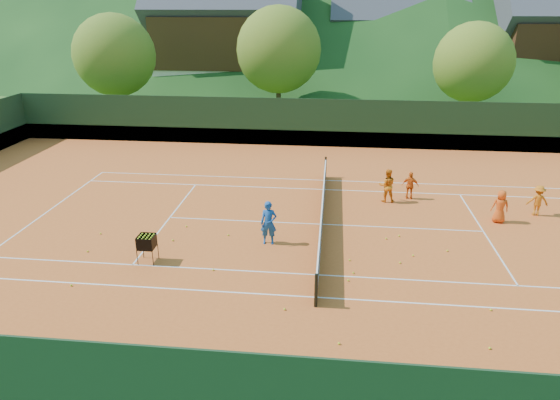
# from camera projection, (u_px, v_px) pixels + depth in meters

# --- Properties ---
(ground) EXTENTS (400.00, 400.00, 0.00)m
(ground) POSITION_uv_depth(u_px,v_px,m) (322.00, 225.00, 20.40)
(ground) COLOR #2D5219
(ground) RESTS_ON ground
(clay_court) EXTENTS (40.00, 24.00, 0.02)m
(clay_court) POSITION_uv_depth(u_px,v_px,m) (322.00, 225.00, 20.40)
(clay_court) COLOR #C2551F
(clay_court) RESTS_ON ground
(coach) EXTENTS (0.63, 0.44, 1.67)m
(coach) POSITION_uv_depth(u_px,v_px,m) (269.00, 223.00, 18.48)
(coach) COLOR #164995
(coach) RESTS_ON clay_court
(student_a) EXTENTS (0.78, 0.62, 1.54)m
(student_a) POSITION_uv_depth(u_px,v_px,m) (387.00, 185.00, 22.49)
(student_a) COLOR orange
(student_a) RESTS_ON clay_court
(student_b) EXTENTS (0.80, 0.44, 1.29)m
(student_b) POSITION_uv_depth(u_px,v_px,m) (410.00, 186.00, 22.85)
(student_b) COLOR orange
(student_b) RESTS_ON clay_court
(student_c) EXTENTS (0.70, 0.48, 1.38)m
(student_c) POSITION_uv_depth(u_px,v_px,m) (500.00, 206.00, 20.36)
(student_c) COLOR #E14E14
(student_c) RESTS_ON clay_court
(student_d) EXTENTS (0.89, 0.55, 1.33)m
(student_d) POSITION_uv_depth(u_px,v_px,m) (538.00, 200.00, 21.06)
(student_d) COLOR #CD6612
(student_d) RESTS_ON clay_court
(tennis_ball_0) EXTENTS (0.07, 0.07, 0.07)m
(tennis_ball_0) POSITION_uv_depth(u_px,v_px,m) (101.00, 233.00, 19.51)
(tennis_ball_0) COLOR #C6E626
(tennis_ball_0) RESTS_ON clay_court
(tennis_ball_1) EXTENTS (0.07, 0.07, 0.07)m
(tennis_ball_1) POSITION_uv_depth(u_px,v_px,m) (213.00, 270.00, 16.85)
(tennis_ball_1) COLOR #C6E626
(tennis_ball_1) RESTS_ON clay_court
(tennis_ball_2) EXTENTS (0.07, 0.07, 0.07)m
(tennis_ball_2) POSITION_uv_depth(u_px,v_px,m) (350.00, 260.00, 17.48)
(tennis_ball_2) COLOR #C6E626
(tennis_ball_2) RESTS_ON clay_court
(tennis_ball_4) EXTENTS (0.07, 0.07, 0.07)m
(tennis_ball_4) POSITION_uv_depth(u_px,v_px,m) (353.00, 273.00, 16.65)
(tennis_ball_4) COLOR #C6E626
(tennis_ball_4) RESTS_ON clay_court
(tennis_ball_5) EXTENTS (0.07, 0.07, 0.07)m
(tennis_ball_5) POSITION_uv_depth(u_px,v_px,m) (399.00, 236.00, 19.31)
(tennis_ball_5) COLOR #C6E626
(tennis_ball_5) RESTS_ON clay_court
(tennis_ball_6) EXTENTS (0.07, 0.07, 0.07)m
(tennis_ball_6) POSITION_uv_depth(u_px,v_px,m) (173.00, 240.00, 18.95)
(tennis_ball_6) COLOR #C6E626
(tennis_ball_6) RESTS_ON clay_court
(tennis_ball_7) EXTENTS (0.07, 0.07, 0.07)m
(tennis_ball_7) POSITION_uv_depth(u_px,v_px,m) (413.00, 255.00, 17.81)
(tennis_ball_7) COLOR #C6E626
(tennis_ball_7) RESTS_ON clay_court
(tennis_ball_8) EXTENTS (0.07, 0.07, 0.07)m
(tennis_ball_8) POSITION_uv_depth(u_px,v_px,m) (71.00, 285.00, 15.91)
(tennis_ball_8) COLOR #C6E626
(tennis_ball_8) RESTS_ON clay_court
(tennis_ball_9) EXTENTS (0.07, 0.07, 0.07)m
(tennis_ball_9) POSITION_uv_depth(u_px,v_px,m) (490.00, 348.00, 13.01)
(tennis_ball_9) COLOR #C6E626
(tennis_ball_9) RESTS_ON clay_court
(tennis_ball_10) EXTENTS (0.07, 0.07, 0.07)m
(tennis_ball_10) POSITION_uv_depth(u_px,v_px,m) (525.00, 373.00, 12.13)
(tennis_ball_10) COLOR #C6E626
(tennis_ball_10) RESTS_ON clay_court
(tennis_ball_11) EXTENTS (0.07, 0.07, 0.07)m
(tennis_ball_11) POSITION_uv_depth(u_px,v_px,m) (88.00, 251.00, 18.10)
(tennis_ball_11) COLOR #C6E626
(tennis_ball_11) RESTS_ON clay_court
(tennis_ball_12) EXTENTS (0.07, 0.07, 0.07)m
(tennis_ball_12) POSITION_uv_depth(u_px,v_px,m) (186.00, 226.00, 20.13)
(tennis_ball_12) COLOR #C6E626
(tennis_ball_12) RESTS_ON clay_court
(tennis_ball_13) EXTENTS (0.07, 0.07, 0.07)m
(tennis_ball_13) POSITION_uv_depth(u_px,v_px,m) (348.00, 280.00, 16.20)
(tennis_ball_13) COLOR #C6E626
(tennis_ball_13) RESTS_ON clay_court
(tennis_ball_14) EXTENTS (0.07, 0.07, 0.07)m
(tennis_ball_14) POSITION_uv_depth(u_px,v_px,m) (339.00, 343.00, 13.19)
(tennis_ball_14) COLOR #C6E626
(tennis_ball_14) RESTS_ON clay_court
(tennis_ball_15) EXTENTS (0.07, 0.07, 0.07)m
(tennis_ball_15) POSITION_uv_depth(u_px,v_px,m) (464.00, 400.00, 11.30)
(tennis_ball_15) COLOR #C6E626
(tennis_ball_15) RESTS_ON clay_court
(tennis_ball_16) EXTENTS (0.07, 0.07, 0.07)m
(tennis_ball_16) POSITION_uv_depth(u_px,v_px,m) (447.00, 251.00, 18.15)
(tennis_ball_16) COLOR #C6E626
(tennis_ball_16) RESTS_ON clay_court
(tennis_ball_17) EXTENTS (0.07, 0.07, 0.07)m
(tennis_ball_17) POSITION_uv_depth(u_px,v_px,m) (228.00, 235.00, 19.37)
(tennis_ball_17) COLOR #C6E626
(tennis_ball_17) RESTS_ON clay_court
(tennis_ball_18) EXTENTS (0.07, 0.07, 0.07)m
(tennis_ball_18) POSITION_uv_depth(u_px,v_px,m) (491.00, 310.00, 14.64)
(tennis_ball_18) COLOR #C6E626
(tennis_ball_18) RESTS_ON clay_court
(tennis_ball_19) EXTENTS (0.07, 0.07, 0.07)m
(tennis_ball_19) POSITION_uv_depth(u_px,v_px,m) (386.00, 238.00, 19.09)
(tennis_ball_19) COLOR #C6E626
(tennis_ball_19) RESTS_ON clay_court
(tennis_ball_20) EXTENTS (0.07, 0.07, 0.07)m
(tennis_ball_20) POSITION_uv_depth(u_px,v_px,m) (126.00, 346.00, 13.08)
(tennis_ball_20) COLOR #C6E626
(tennis_ball_20) RESTS_ON clay_court
(tennis_ball_21) EXTENTS (0.07, 0.07, 0.07)m
(tennis_ball_21) POSITION_uv_depth(u_px,v_px,m) (285.00, 309.00, 14.67)
(tennis_ball_21) COLOR #C6E626
(tennis_ball_21) RESTS_ON clay_court
(tennis_ball_22) EXTENTS (0.07, 0.07, 0.07)m
(tennis_ball_22) POSITION_uv_depth(u_px,v_px,m) (437.00, 367.00, 12.35)
(tennis_ball_22) COLOR #C6E626
(tennis_ball_22) RESTS_ON clay_court
(tennis_ball_23) EXTENTS (0.07, 0.07, 0.07)m
(tennis_ball_23) POSITION_uv_depth(u_px,v_px,m) (400.00, 263.00, 17.31)
(tennis_ball_23) COLOR #C6E626
(tennis_ball_23) RESTS_ON clay_court
(tennis_ball_24) EXTENTS (0.07, 0.07, 0.07)m
(tennis_ball_24) POSITION_uv_depth(u_px,v_px,m) (427.00, 383.00, 11.82)
(tennis_ball_24) COLOR #C6E626
(tennis_ball_24) RESTS_ON clay_court
(court_lines) EXTENTS (23.83, 11.03, 0.00)m
(court_lines) POSITION_uv_depth(u_px,v_px,m) (322.00, 224.00, 20.40)
(court_lines) COLOR silver
(court_lines) RESTS_ON clay_court
(tennis_net) EXTENTS (0.10, 12.07, 1.10)m
(tennis_net) POSITION_uv_depth(u_px,v_px,m) (322.00, 213.00, 20.21)
(tennis_net) COLOR black
(tennis_net) RESTS_ON clay_court
(perimeter_fence) EXTENTS (40.40, 24.24, 3.00)m
(perimeter_fence) POSITION_uv_depth(u_px,v_px,m) (323.00, 196.00, 19.94)
(perimeter_fence) COLOR black
(perimeter_fence) RESTS_ON clay_court
(ball_hopper) EXTENTS (0.57, 0.57, 1.00)m
(ball_hopper) POSITION_uv_depth(u_px,v_px,m) (147.00, 242.00, 17.18)
(ball_hopper) COLOR black
(ball_hopper) RESTS_ON clay_court
(chalet_left) EXTENTS (13.80, 9.93, 12.92)m
(chalet_left) POSITION_uv_depth(u_px,v_px,m) (227.00, 35.00, 47.08)
(chalet_left) COLOR beige
(chalet_left) RESTS_ON ground
(chalet_mid) EXTENTS (12.65, 8.82, 11.45)m
(chalet_mid) POSITION_uv_depth(u_px,v_px,m) (394.00, 41.00, 49.41)
(chalet_mid) COLOR beige
(chalet_mid) RESTS_ON ground
(chalet_right) EXTENTS (11.50, 8.82, 11.91)m
(chalet_right) POSITION_uv_depth(u_px,v_px,m) (559.00, 42.00, 44.21)
(chalet_right) COLOR beige
(chalet_right) RESTS_ON ground
(tree_a) EXTENTS (6.00, 6.00, 7.88)m
(tree_a) POSITION_uv_depth(u_px,v_px,m) (114.00, 55.00, 36.87)
(tree_a) COLOR #402A19
(tree_a) RESTS_ON ground
(tree_b) EXTENTS (6.40, 6.40, 8.40)m
(tree_b) POSITION_uv_depth(u_px,v_px,m) (278.00, 50.00, 37.40)
(tree_b) COLOR #3F2919
(tree_b) RESTS_ON ground
(tree_c) EXTENTS (5.60, 5.60, 7.35)m
(tree_c) POSITION_uv_depth(u_px,v_px,m) (473.00, 63.00, 35.30)
(tree_c) COLOR #3E2618
(tree_c) RESTS_ON ground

